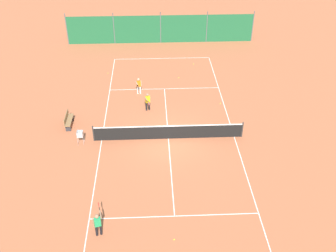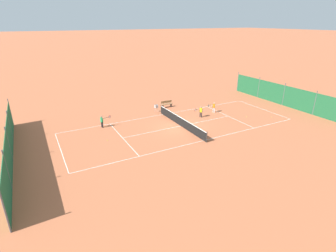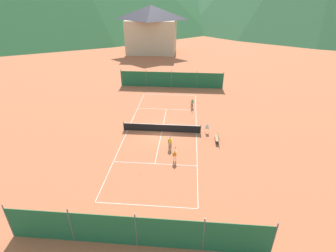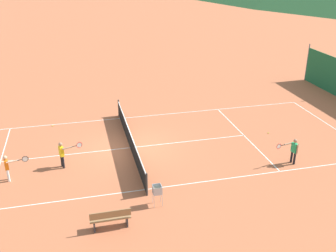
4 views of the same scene
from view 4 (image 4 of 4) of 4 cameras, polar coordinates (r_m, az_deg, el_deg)
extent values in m
plane|color=#B7603D|center=(20.66, -5.48, -3.16)|extent=(600.00, 600.00, 0.00)
cube|color=white|center=(25.05, 22.48, 0.04)|extent=(8.25, 0.05, 0.01)
cube|color=white|center=(24.36, -6.97, 1.10)|extent=(0.05, 23.85, 0.01)
cube|color=white|center=(17.14, -3.35, -9.19)|extent=(0.05, 23.85, 0.01)
cube|color=white|center=(22.35, 10.94, -1.32)|extent=(8.20, 0.05, 0.01)
cube|color=white|center=(20.88, -23.17, -4.82)|extent=(8.20, 0.05, 0.01)
cube|color=white|center=(20.66, -5.48, -3.15)|extent=(0.05, 12.80, 0.01)
cylinder|color=#2D2D2D|center=(24.58, -7.17, 2.63)|extent=(0.08, 0.08, 1.06)
cylinder|color=#2D2D2D|center=(16.48, -3.09, -8.48)|extent=(0.08, 0.08, 1.06)
cube|color=black|center=(20.46, -5.53, -2.02)|extent=(9.10, 0.02, 0.91)
cube|color=white|center=(20.26, -5.59, -0.81)|extent=(9.10, 0.04, 0.06)
cylinder|color=#59595E|center=(33.28, 19.56, 8.73)|extent=(0.08, 0.08, 2.90)
cylinder|color=black|center=(19.37, -15.15, -4.87)|extent=(0.11, 0.11, 0.61)
cylinder|color=black|center=(19.20, -14.96, -5.11)|extent=(0.11, 0.11, 0.61)
cube|color=yellow|center=(19.04, -15.23, -3.56)|extent=(0.33, 0.25, 0.47)
sphere|color=#A37556|center=(18.88, -15.34, -2.59)|extent=(0.19, 0.19, 0.19)
cylinder|color=#A37556|center=(19.20, -15.40, -3.34)|extent=(0.07, 0.07, 0.47)
cylinder|color=#A37556|center=(18.85, -14.43, -3.11)|extent=(0.22, 0.47, 0.07)
cylinder|color=black|center=(18.94, -13.45, -2.87)|extent=(0.10, 0.21, 0.03)
torus|color=red|center=(19.01, -12.75, -2.70)|extent=(0.11, 0.27, 0.28)
cylinder|color=silver|center=(19.01, -12.75, -2.70)|extent=(0.08, 0.24, 0.25)
cylinder|color=black|center=(19.84, 17.88, -4.51)|extent=(0.11, 0.11, 0.61)
cylinder|color=black|center=(19.96, 17.49, -4.28)|extent=(0.11, 0.11, 0.61)
cube|color=#239E5B|center=(19.66, 17.88, -3.01)|extent=(0.32, 0.23, 0.47)
sphere|color=#A37556|center=(19.51, 18.01, -2.07)|extent=(0.19, 0.19, 0.19)
cylinder|color=#A37556|center=(19.55, 18.25, -3.22)|extent=(0.07, 0.07, 0.47)
cylinder|color=#A37556|center=(19.54, 17.08, -2.46)|extent=(0.18, 0.47, 0.07)
cylinder|color=black|center=(19.32, 16.34, -2.68)|extent=(0.08, 0.22, 0.03)
torus|color=red|center=(19.16, 15.80, -2.84)|extent=(0.09, 0.28, 0.28)
cylinder|color=silver|center=(19.16, 15.80, -2.84)|extent=(0.06, 0.24, 0.25)
cylinder|color=white|center=(19.07, -22.20, -6.43)|extent=(0.10, 0.10, 0.58)
cylinder|color=white|center=(18.90, -22.15, -6.69)|extent=(0.10, 0.10, 0.58)
cube|color=orange|center=(18.75, -22.42, -5.19)|extent=(0.31, 0.22, 0.45)
sphere|color=tan|center=(18.59, -22.58, -4.26)|extent=(0.18, 0.18, 0.18)
cylinder|color=tan|center=(18.91, -22.46, -4.94)|extent=(0.07, 0.07, 0.45)
cylinder|color=tan|center=(18.51, -21.76, -4.82)|extent=(0.16, 0.46, 0.07)
cylinder|color=black|center=(18.52, -20.75, -4.64)|extent=(0.07, 0.21, 0.03)
torus|color=black|center=(18.53, -20.01, -4.50)|extent=(0.08, 0.28, 0.28)
cylinder|color=silver|center=(18.53, -20.01, -4.50)|extent=(0.06, 0.25, 0.25)
sphere|color=#CCE033|center=(24.05, -16.39, 0.04)|extent=(0.07, 0.07, 0.07)
sphere|color=#CCE033|center=(22.86, 14.34, -0.98)|extent=(0.07, 0.07, 0.07)
cylinder|color=#B7B7BC|center=(16.16, -2.30, -10.27)|extent=(0.02, 0.02, 0.55)
cylinder|color=#B7B7BC|center=(15.89, -2.04, -10.94)|extent=(0.02, 0.02, 0.55)
cylinder|color=#B7B7BC|center=(16.22, -1.10, -10.12)|extent=(0.02, 0.02, 0.55)
cylinder|color=#B7B7BC|center=(15.95, -0.83, -10.78)|extent=(0.02, 0.02, 0.55)
cube|color=#B7B7BC|center=(15.89, -1.58, -9.68)|extent=(0.34, 0.34, 0.02)
cube|color=#B7B7BC|center=(15.78, -2.20, -9.27)|extent=(0.34, 0.02, 0.34)
cube|color=#B7B7BC|center=(15.84, -0.98, -9.11)|extent=(0.34, 0.02, 0.34)
cube|color=#B7B7BC|center=(15.95, -1.72, -8.87)|extent=(0.02, 0.34, 0.34)
cube|color=#B7B7BC|center=(15.67, -1.45, -9.52)|extent=(0.02, 0.34, 0.34)
sphere|color=#CCE033|center=(16.00, -1.38, -9.26)|extent=(0.07, 0.07, 0.07)
sphere|color=#CCE033|center=(15.75, -1.85, -9.86)|extent=(0.07, 0.07, 0.07)
sphere|color=#CCE033|center=(15.86, -1.35, -9.57)|extent=(0.07, 0.07, 0.07)
sphere|color=#CCE033|center=(15.80, -1.44, -9.73)|extent=(0.07, 0.07, 0.07)
sphere|color=#CCE033|center=(15.98, -1.41, -9.31)|extent=(0.07, 0.07, 0.07)
sphere|color=#CCE033|center=(15.76, -1.50, -9.81)|extent=(0.07, 0.07, 0.07)
sphere|color=#CCE033|center=(15.74, -1.18, -9.61)|extent=(0.07, 0.07, 0.07)
sphere|color=#CCE033|center=(15.89, -1.14, -9.26)|extent=(0.07, 0.07, 0.07)
sphere|color=#CCE033|center=(15.94, -1.19, -9.15)|extent=(0.07, 0.07, 0.07)
sphere|color=#CCE033|center=(15.94, -1.89, -9.17)|extent=(0.07, 0.07, 0.07)
sphere|color=#CCE033|center=(15.90, -1.79, -9.24)|extent=(0.07, 0.07, 0.07)
sphere|color=#CCE033|center=(15.76, -1.34, -9.59)|extent=(0.07, 0.07, 0.07)
sphere|color=#CCE033|center=(15.73, -1.18, -9.40)|extent=(0.07, 0.07, 0.07)
cube|color=olive|center=(14.92, -8.38, -13.03)|extent=(0.36, 1.50, 0.05)
cube|color=olive|center=(14.64, -8.37, -12.58)|extent=(0.04, 1.50, 0.28)
cube|color=#333338|center=(15.04, -10.67, -13.94)|extent=(0.32, 0.06, 0.44)
cube|color=#333338|center=(15.10, -6.01, -13.43)|extent=(0.32, 0.06, 0.44)
camera|label=1|loc=(28.53, 43.41, 28.04)|focal=42.00mm
camera|label=2|loc=(43.12, 8.36, 24.86)|focal=28.00mm
camera|label=3|loc=(29.38, -78.02, 17.89)|focal=28.00mm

